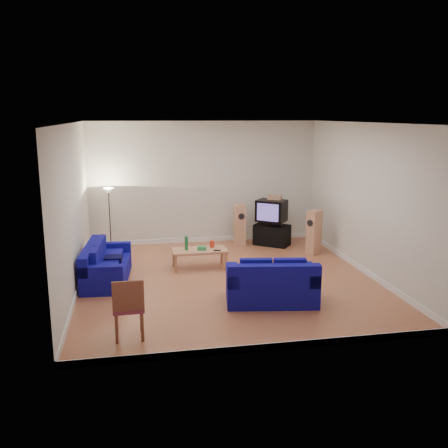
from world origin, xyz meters
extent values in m
cube|color=brown|center=(0.00, 0.00, 0.00)|extent=(6.00, 6.50, 0.01)
cube|color=white|center=(0.00, 0.00, 3.20)|extent=(6.00, 6.50, 0.01)
cube|color=silver|center=(0.00, 3.25, 1.60)|extent=(6.00, 0.01, 3.20)
cube|color=silver|center=(0.00, -3.25, 1.60)|extent=(6.00, 0.01, 3.20)
cube|color=silver|center=(-3.00, 0.00, 1.60)|extent=(0.01, 6.50, 3.20)
cube|color=silver|center=(3.00, 0.00, 1.60)|extent=(0.01, 6.50, 3.20)
cube|color=white|center=(0.00, 3.24, 0.06)|extent=(6.00, 0.02, 0.12)
cube|color=white|center=(0.00, -3.24, 0.06)|extent=(6.00, 0.02, 0.12)
cube|color=white|center=(-2.99, 0.00, 0.06)|extent=(0.02, 6.50, 0.12)
cube|color=white|center=(2.99, 0.00, 0.06)|extent=(0.02, 6.50, 0.12)
cube|color=navy|center=(-2.45, 0.42, 0.19)|extent=(0.99, 2.00, 0.37)
cube|color=navy|center=(-2.77, 0.44, 0.56)|extent=(0.35, 1.95, 0.38)
cube|color=navy|center=(-2.38, 1.29, 0.48)|extent=(0.85, 0.26, 0.21)
cube|color=navy|center=(-2.52, -0.45, 0.48)|extent=(0.85, 0.26, 0.21)
cube|color=black|center=(-2.32, 0.41, 0.46)|extent=(0.38, 0.38, 0.11)
cube|color=navy|center=(0.55, -1.37, 0.20)|extent=(1.75, 1.15, 0.40)
cube|color=navy|center=(0.49, -1.71, 0.61)|extent=(1.64, 0.46, 0.41)
cube|color=navy|center=(-0.15, -1.26, 0.52)|extent=(0.35, 0.93, 0.23)
cube|color=navy|center=(1.25, -1.48, 0.52)|extent=(0.35, 0.93, 0.23)
cube|color=black|center=(0.57, -1.23, 0.50)|extent=(0.44, 0.44, 0.11)
cube|color=tan|center=(-0.46, 0.89, 0.41)|extent=(1.20, 0.60, 0.05)
cube|color=tan|center=(-1.01, 0.63, 0.19)|extent=(0.06, 0.06, 0.39)
cube|color=tan|center=(-1.01, 1.13, 0.19)|extent=(0.06, 0.06, 0.39)
cube|color=tan|center=(0.09, 0.64, 0.19)|extent=(0.06, 0.06, 0.39)
cube|color=tan|center=(0.09, 1.14, 0.19)|extent=(0.06, 0.06, 0.39)
cylinder|color=#197233|center=(-0.75, 0.89, 0.59)|extent=(0.09, 0.09, 0.31)
cube|color=green|center=(-0.42, 0.82, 0.48)|extent=(0.21, 0.15, 0.08)
cylinder|color=red|center=(-0.16, 1.02, 0.51)|extent=(0.11, 0.11, 0.15)
cube|color=black|center=(-0.10, 0.71, 0.45)|extent=(0.16, 0.08, 0.02)
cube|color=black|center=(1.68, 2.55, 0.27)|extent=(1.01, 0.93, 0.54)
cube|color=black|center=(1.69, 2.55, 0.60)|extent=(0.58, 0.53, 0.11)
cube|color=black|center=(1.64, 2.50, 0.93)|extent=(0.89, 0.85, 0.55)
cube|color=#50418F|center=(1.48, 2.28, 0.93)|extent=(0.47, 0.36, 0.44)
cube|color=tan|center=(1.73, 2.55, 1.27)|extent=(0.37, 0.32, 0.12)
cube|color=tan|center=(0.85, 2.70, 0.54)|extent=(0.27, 0.33, 1.09)
cylinder|color=black|center=(0.85, 2.53, 0.80)|extent=(0.16, 0.03, 0.16)
cube|color=tan|center=(2.45, 1.55, 0.54)|extent=(0.41, 0.38, 1.09)
cylinder|color=black|center=(2.31, 1.46, 0.80)|extent=(0.11, 0.15, 0.16)
cylinder|color=black|center=(-2.45, 2.70, 0.01)|extent=(0.21, 0.21, 0.03)
cylinder|color=black|center=(-2.45, 2.70, 0.77)|extent=(0.03, 0.03, 1.50)
cone|color=white|center=(-2.45, 2.70, 1.54)|extent=(0.27, 0.27, 0.12)
cube|color=brown|center=(-2.19, -2.59, 0.23)|extent=(0.04, 0.04, 0.47)
cube|color=brown|center=(-2.20, -2.21, 0.23)|extent=(0.04, 0.04, 0.47)
cube|color=brown|center=(-1.81, -2.58, 0.23)|extent=(0.04, 0.04, 0.47)
cube|color=brown|center=(-1.82, -2.20, 0.23)|extent=(0.04, 0.04, 0.47)
cube|color=maroon|center=(-2.01, -2.40, 0.49)|extent=(0.48, 0.48, 0.06)
cube|color=brown|center=(-2.00, -2.61, 0.74)|extent=(0.47, 0.05, 0.47)
camera|label=1|loc=(-1.89, -9.69, 3.37)|focal=40.00mm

